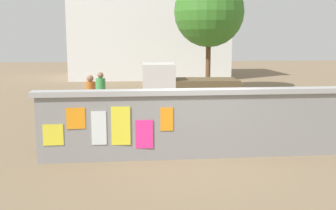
{
  "coord_description": "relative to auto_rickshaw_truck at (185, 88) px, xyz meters",
  "views": [
    {
      "loc": [
        -1.61,
        -9.41,
        2.86
      ],
      "look_at": [
        -0.47,
        1.39,
        1.05
      ],
      "focal_mm": 44.1,
      "sensor_mm": 36.0,
      "label": 1
    }
  ],
  "objects": [
    {
      "name": "motorcycle",
      "position": [
        1.92,
        -2.9,
        -0.44
      ],
      "size": [
        1.89,
        0.6,
        0.87
      ],
      "color": "black",
      "rests_on": "ground"
    },
    {
      "name": "auto_rickshaw_truck",
      "position": [
        0.0,
        0.0,
        0.0
      ],
      "size": [
        3.67,
        1.69,
        1.85
      ],
      "color": "black",
      "rests_on": "ground"
    },
    {
      "name": "person_walking",
      "position": [
        -3.39,
        -1.93,
        0.09
      ],
      "size": [
        0.42,
        0.42,
        1.62
      ],
      "color": "purple",
      "rests_on": "ground"
    },
    {
      "name": "tree_roadside",
      "position": [
        2.07,
        5.74,
        3.18
      ],
      "size": [
        3.59,
        3.59,
        5.89
      ],
      "color": "brown",
      "rests_on": "ground"
    },
    {
      "name": "bicycle_near",
      "position": [
        -2.95,
        -4.27,
        -0.54
      ],
      "size": [
        1.7,
        0.44,
        0.95
      ],
      "color": "black",
      "rests_on": "ground"
    },
    {
      "name": "ground",
      "position": [
        -0.65,
        1.94,
        -0.9
      ],
      "size": [
        60.0,
        60.0,
        0.0
      ],
      "primitive_type": "plane",
      "color": "#7A664C"
    },
    {
      "name": "poster_wall",
      "position": [
        -0.66,
        -6.06,
        -0.05
      ],
      "size": [
        7.43,
        0.42,
        1.65
      ],
      "color": "gray",
      "rests_on": "ground"
    },
    {
      "name": "building_background",
      "position": [
        -0.56,
        13.92,
        2.23
      ],
      "size": [
        10.89,
        5.94,
        6.22
      ],
      "color": "white",
      "rests_on": "ground"
    },
    {
      "name": "person_bystander",
      "position": [
        -3.12,
        -0.83,
        0.09
      ],
      "size": [
        0.36,
        0.36,
        1.62
      ],
      "color": "#D83F72",
      "rests_on": "ground"
    },
    {
      "name": "bicycle_far",
      "position": [
        -0.99,
        -3.73,
        -0.54
      ],
      "size": [
        1.65,
        0.62,
        0.95
      ],
      "color": "black",
      "rests_on": "ground"
    }
  ]
}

